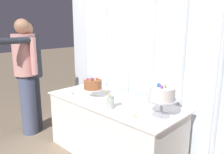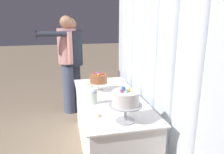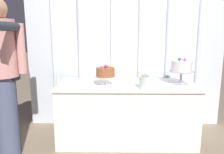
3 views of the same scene
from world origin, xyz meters
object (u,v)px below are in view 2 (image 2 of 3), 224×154
Objects in this scene: tealight_near_left at (114,106)px; tealight_near_right at (98,116)px; guest_man_pink_jacket at (68,61)px; guest_girl_blue_dress at (72,62)px; tealight_far_left at (87,84)px; cake_table at (109,124)px; flower_vase at (94,96)px; cake_display_nearright at (126,100)px; cake_display_nearleft at (99,79)px.

tealight_near_right is at bearing -47.67° from tealight_near_left.
guest_man_pink_jacket is 0.08m from guest_girl_blue_dress.
cake_table is at bearing 20.61° from tealight_far_left.
flower_vase is 0.26m from tealight_near_left.
flower_vase is (-0.49, -0.22, -0.13)m from cake_display_nearright.
tealight_far_left is at bearing -170.11° from cake_display_nearright.
tealight_near_left is 1.71m from guest_man_pink_jacket.
guest_man_pink_jacket is at bearing -161.55° from cake_table.
tealight_near_left is 0.86× the size of tealight_near_right.
cake_table is at bearing 18.45° from guest_man_pink_jacket.
guest_girl_blue_dress is at bearing -169.30° from cake_display_nearright.
cake_table is at bearing 156.38° from tealight_near_right.
guest_man_pink_jacket reaches higher than guest_girl_blue_dress.
cake_display_nearleft is 5.18× the size of tealight_far_left.
tealight_far_left is 0.03× the size of guest_girl_blue_dress.
tealight_near_left is at bearing -176.82° from cake_display_nearright.
tealight_far_left reaches higher than cake_table.
cake_display_nearright is 6.66× the size of tealight_near_right.
tealight_near_left is at bearing 132.33° from tealight_near_right.
cake_display_nearright is at bearing 24.08° from flower_vase.
cake_display_nearleft is (-0.26, -0.09, 0.52)m from cake_table.
flower_vase reaches higher than tealight_near_right.
flower_vase is at bearing 8.62° from guest_man_pink_jacket.
cake_display_nearright reaches higher than cake_display_nearleft.
cake_table is 34.29× the size of tealight_near_right.
tealight_far_left is at bearing -167.47° from tealight_near_left.
cake_table is 0.53m from flower_vase.
cake_display_nearleft reaches higher than tealight_near_right.
guest_man_pink_jacket is at bearing -163.10° from tealight_far_left.
cake_table is 5.15× the size of cake_display_nearright.
flower_vase is 1.52m from guest_man_pink_jacket.
guest_girl_blue_dress is at bearing 126.49° from guest_man_pink_jacket.
cake_display_nearleft is 1.12m from guest_man_pink_jacket.
guest_man_pink_jacket reaches higher than cake_display_nearright.
flower_vase is 4.08× the size of tealight_near_right.
flower_vase is at bearing 178.26° from tealight_near_right.
guest_man_pink_jacket reaches higher than cake_display_nearleft.
tealight_near_right is at bearing 4.68° from guest_girl_blue_dress.
cake_display_nearright is 0.35m from tealight_near_right.
cake_display_nearleft is 0.78× the size of cake_display_nearright.
cake_table is 0.49m from tealight_near_left.
guest_man_pink_jacket is at bearing -161.55° from cake_display_nearleft.
flower_vase reaches higher than cake_table.
flower_vase is 4.77× the size of tealight_near_left.
flower_vase is 0.12× the size of guest_girl_blue_dress.
cake_table is 1.01× the size of guest_man_pink_jacket.
cake_table is at bearing 15.45° from guest_girl_blue_dress.
tealight_far_left is 0.83m from guest_man_pink_jacket.
cake_display_nearright is at bearing 12.67° from guest_man_pink_jacket.
tealight_far_left is 1.17× the size of tealight_near_left.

